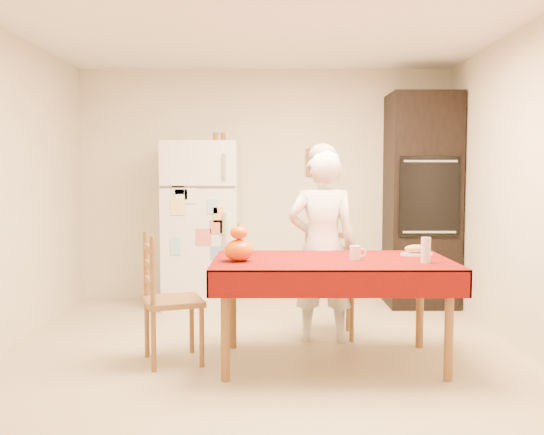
{
  "coord_description": "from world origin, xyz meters",
  "views": [
    {
      "loc": [
        0.06,
        -4.36,
        1.37
      ],
      "look_at": [
        0.07,
        0.2,
        1.05
      ],
      "focal_mm": 40.0,
      "sensor_mm": 36.0,
      "label": 1
    }
  ],
  "objects_px": {
    "chair_left": "(164,294)",
    "wine_glass": "(426,250)",
    "chair_far": "(328,275)",
    "seated_woman": "(322,247)",
    "dining_table": "(332,269)",
    "bread_plate": "(417,254)",
    "coffee_mug": "(355,253)",
    "pumpkin_lower": "(239,250)",
    "refrigerator": "(202,225)",
    "oven_cabinet": "(422,200)"
  },
  "relations": [
    {
      "from": "chair_left",
      "to": "wine_glass",
      "type": "height_order",
      "value": "chair_left"
    },
    {
      "from": "chair_far",
      "to": "seated_woman",
      "type": "height_order",
      "value": "seated_woman"
    },
    {
      "from": "dining_table",
      "to": "bread_plate",
      "type": "height_order",
      "value": "bread_plate"
    },
    {
      "from": "chair_far",
      "to": "coffee_mug",
      "type": "distance_m",
      "value": 0.89
    },
    {
      "from": "chair_left",
      "to": "pumpkin_lower",
      "type": "bearing_deg",
      "value": -119.45
    },
    {
      "from": "pumpkin_lower",
      "to": "refrigerator",
      "type": "bearing_deg",
      "value": 103.6
    },
    {
      "from": "dining_table",
      "to": "coffee_mug",
      "type": "xyz_separation_m",
      "value": [
        0.17,
        -0.03,
        0.12
      ]
    },
    {
      "from": "dining_table",
      "to": "wine_glass",
      "type": "distance_m",
      "value": 0.68
    },
    {
      "from": "chair_far",
      "to": "oven_cabinet",
      "type": "bearing_deg",
      "value": 49.17
    },
    {
      "from": "oven_cabinet",
      "to": "chair_left",
      "type": "bearing_deg",
      "value": -140.11
    },
    {
      "from": "refrigerator",
      "to": "bread_plate",
      "type": "height_order",
      "value": "refrigerator"
    },
    {
      "from": "chair_far",
      "to": "wine_glass",
      "type": "height_order",
      "value": "chair_far"
    },
    {
      "from": "coffee_mug",
      "to": "bread_plate",
      "type": "bearing_deg",
      "value": 25.02
    },
    {
      "from": "seated_woman",
      "to": "refrigerator",
      "type": "bearing_deg",
      "value": -46.45
    },
    {
      "from": "wine_glass",
      "to": "seated_woman",
      "type": "bearing_deg",
      "value": 130.65
    },
    {
      "from": "chair_far",
      "to": "coffee_mug",
      "type": "bearing_deg",
      "value": -80.32
    },
    {
      "from": "pumpkin_lower",
      "to": "wine_glass",
      "type": "relative_size",
      "value": 1.18
    },
    {
      "from": "coffee_mug",
      "to": "bread_plate",
      "type": "xyz_separation_m",
      "value": [
        0.5,
        0.23,
        -0.04
      ]
    },
    {
      "from": "coffee_mug",
      "to": "bread_plate",
      "type": "distance_m",
      "value": 0.55
    },
    {
      "from": "chair_far",
      "to": "wine_glass",
      "type": "relative_size",
      "value": 5.4
    },
    {
      "from": "seated_woman",
      "to": "coffee_mug",
      "type": "bearing_deg",
      "value": 109.44
    },
    {
      "from": "pumpkin_lower",
      "to": "bread_plate",
      "type": "bearing_deg",
      "value": 12.68
    },
    {
      "from": "oven_cabinet",
      "to": "wine_glass",
      "type": "distance_m",
      "value": 2.2
    },
    {
      "from": "seated_woman",
      "to": "pumpkin_lower",
      "type": "height_order",
      "value": "seated_woman"
    },
    {
      "from": "chair_left",
      "to": "wine_glass",
      "type": "distance_m",
      "value": 1.88
    },
    {
      "from": "oven_cabinet",
      "to": "chair_far",
      "type": "height_order",
      "value": "oven_cabinet"
    },
    {
      "from": "chair_left",
      "to": "bread_plate",
      "type": "distance_m",
      "value": 1.9
    },
    {
      "from": "coffee_mug",
      "to": "pumpkin_lower",
      "type": "relative_size",
      "value": 0.48
    },
    {
      "from": "chair_far",
      "to": "pumpkin_lower",
      "type": "xyz_separation_m",
      "value": [
        -0.72,
        -0.9,
        0.33
      ]
    },
    {
      "from": "oven_cabinet",
      "to": "pumpkin_lower",
      "type": "relative_size",
      "value": 10.62
    },
    {
      "from": "refrigerator",
      "to": "dining_table",
      "type": "relative_size",
      "value": 1.0
    },
    {
      "from": "refrigerator",
      "to": "chair_far",
      "type": "relative_size",
      "value": 1.79
    },
    {
      "from": "oven_cabinet",
      "to": "chair_far",
      "type": "distance_m",
      "value": 1.69
    },
    {
      "from": "chair_left",
      "to": "wine_glass",
      "type": "xyz_separation_m",
      "value": [
        1.84,
        -0.18,
        0.34
      ]
    },
    {
      "from": "wine_glass",
      "to": "bread_plate",
      "type": "height_order",
      "value": "wine_glass"
    },
    {
      "from": "dining_table",
      "to": "chair_far",
      "type": "height_order",
      "value": "chair_far"
    },
    {
      "from": "chair_left",
      "to": "seated_woman",
      "type": "distance_m",
      "value": 1.36
    },
    {
      "from": "coffee_mug",
      "to": "wine_glass",
      "type": "relative_size",
      "value": 0.57
    },
    {
      "from": "seated_woman",
      "to": "wine_glass",
      "type": "xyz_separation_m",
      "value": [
        0.65,
        -0.76,
        0.07
      ]
    },
    {
      "from": "chair_far",
      "to": "pumpkin_lower",
      "type": "bearing_deg",
      "value": -126.56
    },
    {
      "from": "coffee_mug",
      "to": "wine_glass",
      "type": "height_order",
      "value": "wine_glass"
    },
    {
      "from": "seated_woman",
      "to": "pumpkin_lower",
      "type": "xyz_separation_m",
      "value": [
        -0.65,
        -0.69,
        0.06
      ]
    },
    {
      "from": "coffee_mug",
      "to": "bread_plate",
      "type": "height_order",
      "value": "coffee_mug"
    },
    {
      "from": "chair_far",
      "to": "pumpkin_lower",
      "type": "relative_size",
      "value": 4.59
    },
    {
      "from": "bread_plate",
      "to": "wine_glass",
      "type": "bearing_deg",
      "value": -94.05
    },
    {
      "from": "chair_left",
      "to": "coffee_mug",
      "type": "height_order",
      "value": "chair_left"
    },
    {
      "from": "seated_woman",
      "to": "pumpkin_lower",
      "type": "distance_m",
      "value": 0.94
    },
    {
      "from": "chair_left",
      "to": "wine_glass",
      "type": "relative_size",
      "value": 5.4
    },
    {
      "from": "coffee_mug",
      "to": "seated_woman",
      "type": "bearing_deg",
      "value": 106.41
    },
    {
      "from": "refrigerator",
      "to": "seated_woman",
      "type": "distance_m",
      "value": 1.74
    }
  ]
}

